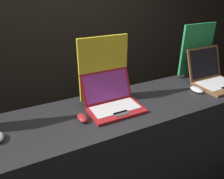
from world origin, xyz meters
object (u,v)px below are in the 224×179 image
promo_stand_middle (104,71)px  laptop_middle (113,101)px  promo_stand_back (196,52)px  mouse_middle (83,118)px  laptop_back (213,76)px  mouse_back (197,90)px

promo_stand_middle → laptop_middle: bearing=-90.0°
promo_stand_back → mouse_middle: bearing=-167.6°
laptop_back → laptop_middle: bearing=178.9°
mouse_middle → laptop_back: (1.18, 0.04, 0.05)m
mouse_middle → promo_stand_back: bearing=12.4°
mouse_middle → laptop_middle: bearing=13.5°
promo_stand_middle → laptop_back: promo_stand_middle is taller
laptop_back → mouse_back: size_ratio=3.18×
mouse_middle → mouse_back: bearing=-1.2°
mouse_back → promo_stand_back: (0.24, 0.28, 0.21)m
laptop_middle → laptop_back: 0.95m
mouse_middle → laptop_back: 1.19m
mouse_middle → promo_stand_back: size_ratio=0.22×
mouse_back → mouse_middle: bearing=178.8°
laptop_back → mouse_back: (-0.24, -0.06, -0.05)m
mouse_middle → laptop_back: size_ratio=0.27×
promo_stand_middle → promo_stand_back: promo_stand_back is taller
laptop_middle → mouse_back: (0.71, -0.08, -0.04)m
mouse_back → promo_stand_back: size_ratio=0.25×
promo_stand_middle → laptop_back: size_ratio=1.22×
promo_stand_middle → mouse_back: bearing=-17.1°
laptop_middle → laptop_back: (0.95, -0.02, 0.01)m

